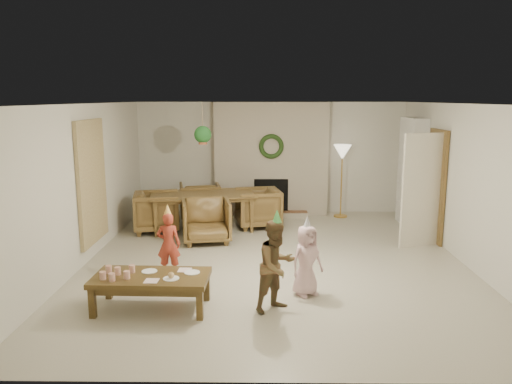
{
  "coord_description": "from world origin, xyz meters",
  "views": [
    {
      "loc": [
        -0.2,
        -7.65,
        2.59
      ],
      "look_at": [
        -0.3,
        0.4,
        1.05
      ],
      "focal_mm": 34.65,
      "sensor_mm": 36.0,
      "label": 1
    }
  ],
  "objects_px": {
    "child_plaid": "(277,266)",
    "child_pink": "(307,260)",
    "dining_chair_near": "(206,221)",
    "dining_chair_far": "(200,201)",
    "dining_table": "(203,212)",
    "coffee_table_top": "(151,278)",
    "dining_chair_right": "(258,208)",
    "child_red": "(169,244)",
    "dining_chair_left": "(157,212)"
  },
  "relations": [
    {
      "from": "child_plaid",
      "to": "child_pink",
      "type": "distance_m",
      "value": 0.64
    },
    {
      "from": "child_plaid",
      "to": "child_pink",
      "type": "relative_size",
      "value": 1.19
    },
    {
      "from": "dining_chair_near",
      "to": "dining_chair_far",
      "type": "relative_size",
      "value": 1.0
    },
    {
      "from": "child_pink",
      "to": "dining_chair_near",
      "type": "bearing_deg",
      "value": 92.1
    },
    {
      "from": "dining_table",
      "to": "coffee_table_top",
      "type": "xyz_separation_m",
      "value": [
        -0.19,
        -3.8,
        0.05
      ]
    },
    {
      "from": "dining_chair_right",
      "to": "child_red",
      "type": "distance_m",
      "value": 3.11
    },
    {
      "from": "child_pink",
      "to": "child_plaid",
      "type": "bearing_deg",
      "value": -161.72
    },
    {
      "from": "dining_chair_far",
      "to": "dining_chair_left",
      "type": "bearing_deg",
      "value": 45.0
    },
    {
      "from": "dining_table",
      "to": "dining_chair_left",
      "type": "height_order",
      "value": "dining_chair_left"
    },
    {
      "from": "dining_chair_far",
      "to": "dining_chair_left",
      "type": "relative_size",
      "value": 1.0
    },
    {
      "from": "dining_chair_near",
      "to": "dining_chair_left",
      "type": "height_order",
      "value": "same"
    },
    {
      "from": "dining_chair_near",
      "to": "dining_chair_far",
      "type": "bearing_deg",
      "value": 90.0
    },
    {
      "from": "coffee_table_top",
      "to": "dining_chair_right",
      "type": "bearing_deg",
      "value": 73.87
    },
    {
      "from": "child_pink",
      "to": "dining_table",
      "type": "bearing_deg",
      "value": 86.89
    },
    {
      "from": "dining_table",
      "to": "child_plaid",
      "type": "bearing_deg",
      "value": -81.04
    },
    {
      "from": "child_pink",
      "to": "child_red",
      "type": "bearing_deg",
      "value": 129.14
    },
    {
      "from": "dining_chair_near",
      "to": "dining_chair_far",
      "type": "height_order",
      "value": "same"
    },
    {
      "from": "dining_chair_left",
      "to": "child_plaid",
      "type": "height_order",
      "value": "child_plaid"
    },
    {
      "from": "dining_chair_left",
      "to": "child_pink",
      "type": "distance_m",
      "value": 4.12
    },
    {
      "from": "dining_chair_near",
      "to": "child_pink",
      "type": "height_order",
      "value": "child_pink"
    },
    {
      "from": "dining_table",
      "to": "dining_chair_far",
      "type": "relative_size",
      "value": 2.34
    },
    {
      "from": "child_red",
      "to": "dining_table",
      "type": "bearing_deg",
      "value": -93.77
    },
    {
      "from": "child_pink",
      "to": "dining_chair_far",
      "type": "bearing_deg",
      "value": 83.59
    },
    {
      "from": "dining_chair_right",
      "to": "child_plaid",
      "type": "bearing_deg",
      "value": -6.96
    },
    {
      "from": "dining_table",
      "to": "dining_chair_far",
      "type": "height_order",
      "value": "dining_chair_far"
    },
    {
      "from": "child_plaid",
      "to": "dining_chair_right",
      "type": "bearing_deg",
      "value": 54.26
    },
    {
      "from": "dining_chair_far",
      "to": "dining_chair_right",
      "type": "relative_size",
      "value": 1.0
    },
    {
      "from": "dining_table",
      "to": "dining_chair_right",
      "type": "distance_m",
      "value": 1.12
    },
    {
      "from": "dining_chair_near",
      "to": "dining_chair_right",
      "type": "xyz_separation_m",
      "value": [
        0.93,
        1.08,
        0.0
      ]
    },
    {
      "from": "dining_chair_right",
      "to": "child_plaid",
      "type": "relative_size",
      "value": 0.76
    },
    {
      "from": "child_plaid",
      "to": "dining_table",
      "type": "bearing_deg",
      "value": 70.17
    },
    {
      "from": "child_plaid",
      "to": "dining_chair_far",
      "type": "bearing_deg",
      "value": 68.55
    },
    {
      "from": "coffee_table_top",
      "to": "child_red",
      "type": "xyz_separation_m",
      "value": [
        -0.0,
        1.18,
        0.07
      ]
    },
    {
      "from": "dining_chair_far",
      "to": "child_plaid",
      "type": "relative_size",
      "value": 0.76
    },
    {
      "from": "dining_chair_near",
      "to": "dining_chair_left",
      "type": "bearing_deg",
      "value": 135.0
    },
    {
      "from": "dining_table",
      "to": "dining_chair_near",
      "type": "bearing_deg",
      "value": -90.0
    },
    {
      "from": "coffee_table_top",
      "to": "child_plaid",
      "type": "xyz_separation_m",
      "value": [
        1.55,
        -0.01,
        0.17
      ]
    },
    {
      "from": "dining_chair_near",
      "to": "child_red",
      "type": "relative_size",
      "value": 0.91
    },
    {
      "from": "dining_table",
      "to": "child_pink",
      "type": "relative_size",
      "value": 2.12
    },
    {
      "from": "dining_chair_right",
      "to": "dining_table",
      "type": "bearing_deg",
      "value": -90.0
    },
    {
      "from": "dining_chair_near",
      "to": "dining_chair_right",
      "type": "relative_size",
      "value": 1.0
    },
    {
      "from": "dining_table",
      "to": "coffee_table_top",
      "type": "distance_m",
      "value": 3.8
    },
    {
      "from": "dining_chair_far",
      "to": "dining_chair_near",
      "type": "bearing_deg",
      "value": 90.0
    },
    {
      "from": "dining_chair_right",
      "to": "coffee_table_top",
      "type": "relative_size",
      "value": 0.61
    },
    {
      "from": "dining_chair_near",
      "to": "child_plaid",
      "type": "distance_m",
      "value": 3.16
    },
    {
      "from": "coffee_table_top",
      "to": "child_plaid",
      "type": "bearing_deg",
      "value": 1.41
    },
    {
      "from": "dining_chair_left",
      "to": "dining_chair_near",
      "type": "bearing_deg",
      "value": -135.0
    },
    {
      "from": "dining_chair_far",
      "to": "dining_chair_left",
      "type": "distance_m",
      "value": 1.26
    },
    {
      "from": "dining_chair_right",
      "to": "child_plaid",
      "type": "distance_m",
      "value": 4.02
    },
    {
      "from": "dining_table",
      "to": "child_red",
      "type": "distance_m",
      "value": 2.63
    }
  ]
}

